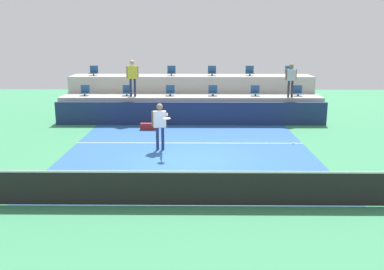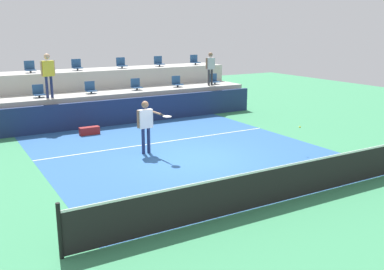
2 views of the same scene
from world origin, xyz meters
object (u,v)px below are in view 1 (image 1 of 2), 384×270
Objects in this scene: stadium_chair_lower_right at (255,91)px; stadium_chair_upper_mid_left at (171,71)px; stadium_chair_upper_right at (250,72)px; spectator_in_white at (132,74)px; stadium_chair_lower_left at (127,91)px; tennis_ball at (293,144)px; stadium_chair_lower_mid_left at (170,91)px; tennis_player at (160,122)px; stadium_chair_upper_far_left at (94,71)px; stadium_chair_upper_left at (133,71)px; spectator_in_grey at (291,77)px; stadium_chair_lower_mid_right at (213,91)px; stadium_chair_upper_mid_right at (212,72)px; equipment_bag at (149,126)px; stadium_chair_lower_far_right at (298,91)px; stadium_chair_upper_far_right at (289,72)px; stadium_chair_lower_far_left at (85,91)px.

stadium_chair_upper_mid_left is (-4.31, 1.80, 0.85)m from stadium_chair_lower_right.
stadium_chair_lower_right is 1.99m from stadium_chair_upper_right.
spectator_in_white is at bearing -129.32° from stadium_chair_upper_mid_left.
stadium_chair_lower_left is 7.65× the size of tennis_ball.
stadium_chair_lower_mid_left is 4.28m from stadium_chair_lower_right.
stadium_chair_lower_right is 0.30× the size of tennis_player.
stadium_chair_lower_right reaches higher than tennis_ball.
stadium_chair_lower_mid_left is 4.69m from stadium_chair_upper_far_left.
tennis_player is at bearing -74.74° from stadium_chair_upper_left.
spectator_in_grey is (7.77, -0.00, -0.12)m from spectator_in_white.
stadium_chair_lower_mid_right is 1.99m from stadium_chair_upper_mid_right.
spectator_in_white is (-6.02, -2.18, 0.03)m from stadium_chair_upper_right.
stadium_chair_lower_mid_right is at bearing -22.85° from stadium_chair_upper_left.
spectator_in_white is at bearing 116.40° from equipment_bag.
stadium_chair_upper_mid_left is 0.68× the size of equipment_bag.
stadium_chair_upper_mid_left is at bearing 91.11° from stadium_chair_lower_mid_left.
stadium_chair_upper_right is (-2.22, 1.80, 0.85)m from stadium_chair_lower_far_right.
stadium_chair_upper_right is at bearing 61.18° from tennis_player.
tennis_ball is (8.59, -10.14, -1.43)m from stadium_chair_upper_far_left.
stadium_chair_lower_far_right is at bearing 0.00° from stadium_chair_lower_right.
stadium_chair_upper_right is 0.30× the size of tennis_player.
tennis_ball is at bearing -77.83° from stadium_chair_upper_mid_right.
stadium_chair_upper_far_left is 3.26m from spectator_in_white.
stadium_chair_lower_mid_left is 1.00× the size of stadium_chair_upper_left.
tennis_ball is at bearing -29.32° from tennis_player.
stadium_chair_upper_mid_left is at bearing 180.00° from stadium_chair_upper_mid_right.
stadium_chair_upper_left is at bearing 139.69° from stadium_chair_lower_mid_left.
spectator_in_grey reaches higher than stadium_chair_upper_mid_left.
stadium_chair_upper_far_right is (6.34, 1.80, 0.85)m from stadium_chair_lower_mid_left.
stadium_chair_upper_mid_right is 1.00× the size of stadium_chair_upper_right.
stadium_chair_upper_far_right is at bearing 29.93° from equipment_bag.
spectator_in_white reaches higher than tennis_ball.
stadium_chair_upper_right is at bearing 0.00° from stadium_chair_upper_mid_right.
tennis_player is 8.19m from spectator_in_grey.
spectator_in_white is (-3.98, -2.18, 0.03)m from stadium_chair_upper_mid_right.
spectator_in_white is at bearing -82.21° from stadium_chair_upper_left.
stadium_chair_upper_far_left and stadium_chair_upper_mid_right have the same top height.
stadium_chair_upper_left is at bearing 157.15° from stadium_chair_lower_mid_right.
equipment_bag is (-3.00, -2.34, -1.31)m from stadium_chair_lower_mid_right.
stadium_chair_lower_mid_right is at bearing 104.77° from tennis_ball.
stadium_chair_lower_right is 2.14m from stadium_chair_lower_far_right.
spectator_in_grey is at bearing -51.37° from stadium_chair_upper_right.
stadium_chair_lower_right is at bearing 0.00° from stadium_chair_lower_mid_right.
equipment_bag is (-5.13, -2.34, -1.31)m from stadium_chair_lower_right.
stadium_chair_upper_right is at bearing 15.75° from stadium_chair_lower_left.
spectator_in_grey reaches higher than stadium_chair_lower_far_right.
stadium_chair_upper_right is at bearing 11.95° from stadium_chair_lower_far_left.
stadium_chair_upper_right is (-0.08, 1.80, 0.85)m from stadium_chair_lower_right.
tennis_ball is at bearing -101.35° from spectator_in_grey.
stadium_chair_lower_mid_left is at bearing 0.00° from stadium_chair_lower_far_left.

